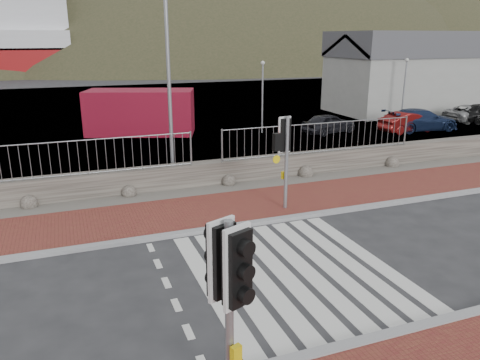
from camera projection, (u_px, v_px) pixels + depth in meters
name	position (u px, v px, depth m)	size (l,w,h in m)	color
ground	(293.00, 271.00, 11.30)	(220.00, 220.00, 0.00)	#28282B
sidewalk_far	(231.00, 208.00, 15.32)	(40.00, 3.00, 0.08)	brown
kerb_near	(367.00, 341.00, 8.61)	(40.00, 0.25, 0.12)	gray
kerb_far	(248.00, 224.00, 13.97)	(40.00, 0.25, 0.12)	gray
zebra_crossing	(293.00, 270.00, 11.30)	(4.62, 5.60, 0.01)	silver
gravel_strip	(213.00, 190.00, 17.11)	(40.00, 1.50, 0.06)	#59544C
stone_wall	(206.00, 174.00, 17.70)	(40.00, 0.60, 0.90)	#443E38
railing	(206.00, 139.00, 17.17)	(18.07, 0.07, 1.22)	gray
quay	(130.00, 110.00, 36.26)	(120.00, 40.00, 0.50)	#4C4C4F
water	(96.00, 76.00, 67.57)	(220.00, 50.00, 0.05)	#3F4C54
harbor_building	(413.00, 71.00, 34.99)	(12.20, 6.20, 5.80)	#9E9E99
hills_backdrop	(130.00, 177.00, 98.97)	(254.00, 90.00, 100.00)	#2D301D
traffic_signal_near	(229.00, 281.00, 6.31)	(0.52, 0.42, 3.14)	gray
traffic_signal_far	(286.00, 143.00, 14.60)	(0.75, 0.33, 3.07)	gray
streetlight	(172.00, 62.00, 16.93)	(1.68, 0.59, 8.05)	gray
shipping_container	(141.00, 112.00, 26.99)	(6.03, 2.51, 2.51)	maroon
car_a	(329.00, 123.00, 27.25)	(1.37, 3.39, 1.16)	black
car_b	(408.00, 122.00, 27.60)	(1.25, 3.59, 1.18)	#630E0E
car_c	(421.00, 120.00, 27.99)	(1.84, 4.52, 1.31)	#152244
car_d	(471.00, 113.00, 31.17)	(1.80, 3.91, 1.09)	gray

